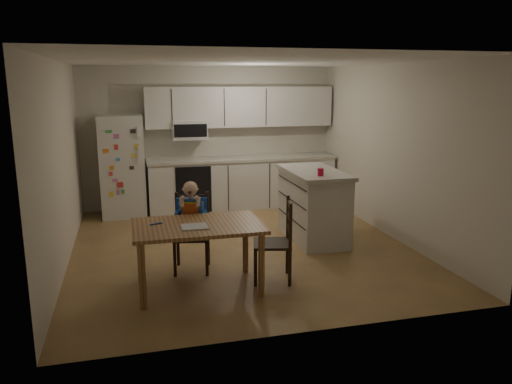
{
  "coord_description": "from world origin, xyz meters",
  "views": [
    {
      "loc": [
        -1.45,
        -6.42,
        2.24
      ],
      "look_at": [
        0.04,
        -0.68,
        0.92
      ],
      "focal_mm": 35.0,
      "sensor_mm": 36.0,
      "label": 1
    }
  ],
  "objects": [
    {
      "name": "refrigerator",
      "position": [
        -1.55,
        2.15,
        0.85
      ],
      "size": [
        0.72,
        0.7,
        1.7
      ],
      "primitive_type": "cube",
      "color": "silver",
      "rests_on": "ground"
    },
    {
      "name": "kitchen_run",
      "position": [
        0.5,
        2.24,
        0.88
      ],
      "size": [
        3.37,
        0.62,
        2.15
      ],
      "color": "silver",
      "rests_on": "ground"
    },
    {
      "name": "kitchen_island",
      "position": [
        1.09,
        0.1,
        0.51
      ],
      "size": [
        0.72,
        1.37,
        1.01
      ],
      "color": "silver",
      "rests_on": "ground"
    },
    {
      "name": "napkin",
      "position": [
        -0.81,
        -1.38,
        0.75
      ],
      "size": [
        0.28,
        0.24,
        0.01
      ],
      "primitive_type": "cube",
      "color": "#B9B9BE",
      "rests_on": "dining_table"
    },
    {
      "name": "room",
      "position": [
        0.0,
        0.48,
        1.25
      ],
      "size": [
        4.52,
        5.01,
        2.51
      ],
      "color": "brown",
      "rests_on": "ground"
    },
    {
      "name": "red_cup",
      "position": [
        1.02,
        -0.31,
        1.06
      ],
      "size": [
        0.08,
        0.08,
        0.1
      ],
      "primitive_type": "cylinder",
      "color": "red",
      "rests_on": "kitchen_island"
    },
    {
      "name": "chair_booster",
      "position": [
        -0.76,
        -0.67,
        0.66
      ],
      "size": [
        0.49,
        0.49,
        1.1
      ],
      "rotation": [
        0.0,
        0.0,
        -0.21
      ],
      "color": "black",
      "rests_on": "ground"
    },
    {
      "name": "chair_side",
      "position": [
        0.18,
        -1.26,
        0.54
      ],
      "size": [
        0.51,
        0.51,
        0.95
      ],
      "rotation": [
        0.0,
        0.0,
        -1.81
      ],
      "color": "black",
      "rests_on": "ground"
    },
    {
      "name": "toddler_spoon",
      "position": [
        -1.21,
        -1.18,
        0.75
      ],
      "size": [
        0.12,
        0.06,
        0.02
      ],
      "primitive_type": "cylinder",
      "rotation": [
        0.0,
        1.57,
        0.35
      ],
      "color": "blue",
      "rests_on": "dining_table"
    },
    {
      "name": "dining_table",
      "position": [
        -0.76,
        -1.28,
        0.64
      ],
      "size": [
        1.38,
        0.89,
        0.74
      ],
      "color": "brown",
      "rests_on": "ground"
    }
  ]
}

